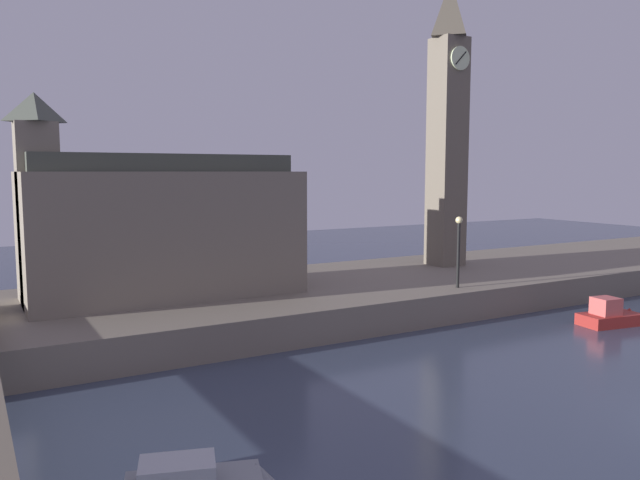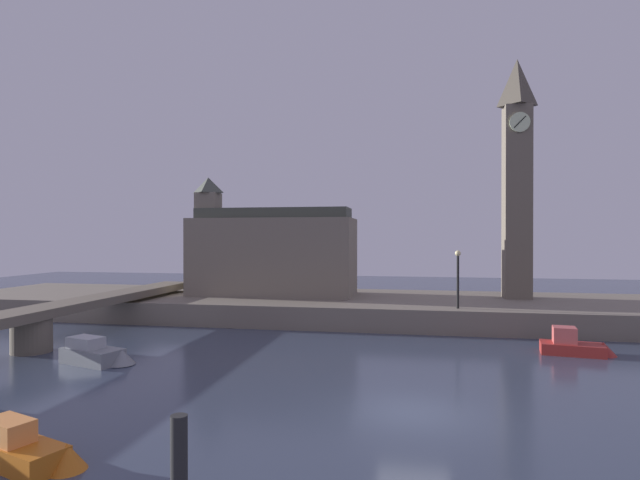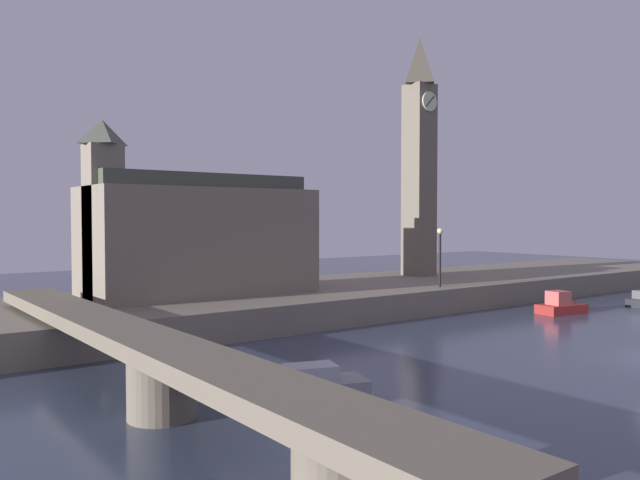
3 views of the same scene
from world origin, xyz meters
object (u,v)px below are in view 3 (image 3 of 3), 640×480
Objects in this scene: streetlamp at (440,250)px; boat_dinghy_red at (565,306)px; boat_cruiser_grey at (327,386)px; parliament_hall at (195,236)px; clock_tower at (419,153)px.

boat_dinghy_red is (5.56, -5.00, -3.36)m from streetlamp.
streetlamp is 20.82m from boat_cruiser_grey.
parliament_hall is at bearing 151.58° from boat_dinghy_red.
parliament_hall is 3.28× the size of boat_dinghy_red.
streetlamp reaches higher than boat_cruiser_grey.
parliament_hall is 3.45× the size of streetlamp.
clock_tower is at bearing 38.58° from boat_cruiser_grey.
clock_tower is 4.56× the size of boat_dinghy_red.
boat_dinghy_red is (0.89, -11.37, -10.07)m from clock_tower.
streetlamp reaches higher than boat_dinghy_red.
parliament_hall reaches higher than streetlamp.
boat_cruiser_grey is (-21.94, -17.50, -10.03)m from clock_tower.
streetlamp is 0.95× the size of boat_dinghy_red.
clock_tower is 19.29m from parliament_hall.
clock_tower is 29.80m from boat_cruiser_grey.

